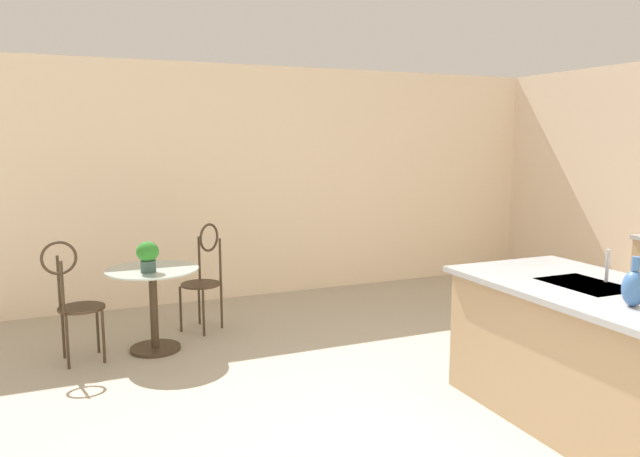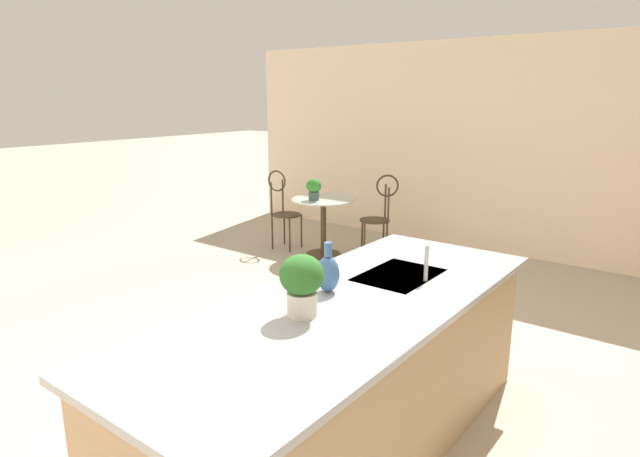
{
  "view_description": "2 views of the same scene",
  "coord_description": "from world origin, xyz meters",
  "px_view_note": "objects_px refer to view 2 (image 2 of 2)",
  "views": [
    {
      "loc": [
        2.62,
        -2.27,
        1.86
      ],
      "look_at": [
        -1.44,
        -0.54,
        1.21
      ],
      "focal_mm": 33.96,
      "sensor_mm": 36.0,
      "label": 1
    },
    {
      "loc": [
        2.54,
        2.37,
        2.0
      ],
      "look_at": [
        -0.9,
        -0.26,
        0.92
      ],
      "focal_mm": 30.06,
      "sensor_mm": 36.0,
      "label": 2
    }
  ],
  "objects_px": {
    "chair_near_window": "(379,211)",
    "chair_by_island": "(283,206)",
    "potted_plant_counter_near": "(302,281)",
    "vase_on_counter": "(328,273)",
    "potted_plant_on_table": "(314,188)",
    "bistro_table": "(323,222)"
  },
  "relations": [
    {
      "from": "chair_near_window",
      "to": "vase_on_counter",
      "type": "relative_size",
      "value": 3.62
    },
    {
      "from": "vase_on_counter",
      "to": "chair_by_island",
      "type": "bearing_deg",
      "value": -135.14
    },
    {
      "from": "bistro_table",
      "to": "potted_plant_counter_near",
      "type": "bearing_deg",
      "value": 35.52
    },
    {
      "from": "chair_near_window",
      "to": "chair_by_island",
      "type": "distance_m",
      "value": 1.29
    },
    {
      "from": "bistro_table",
      "to": "vase_on_counter",
      "type": "distance_m",
      "value": 3.77
    },
    {
      "from": "chair_near_window",
      "to": "vase_on_counter",
      "type": "height_order",
      "value": "vase_on_counter"
    },
    {
      "from": "potted_plant_counter_near",
      "to": "vase_on_counter",
      "type": "distance_m",
      "value": 0.37
    },
    {
      "from": "chair_by_island",
      "to": "vase_on_counter",
      "type": "distance_m",
      "value": 4.16
    },
    {
      "from": "bistro_table",
      "to": "potted_plant_on_table",
      "type": "distance_m",
      "value": 0.47
    },
    {
      "from": "vase_on_counter",
      "to": "potted_plant_counter_near",
      "type": "bearing_deg",
      "value": 15.46
    },
    {
      "from": "potted_plant_counter_near",
      "to": "potted_plant_on_table",
      "type": "bearing_deg",
      "value": -142.82
    },
    {
      "from": "potted_plant_on_table",
      "to": "potted_plant_counter_near",
      "type": "relative_size",
      "value": 0.83
    },
    {
      "from": "chair_by_island",
      "to": "bistro_table",
      "type": "bearing_deg",
      "value": 92.75
    },
    {
      "from": "chair_near_window",
      "to": "chair_by_island",
      "type": "height_order",
      "value": "same"
    },
    {
      "from": "chair_near_window",
      "to": "potted_plant_on_table",
      "type": "xyz_separation_m",
      "value": [
        0.58,
        -0.6,
        0.32
      ]
    },
    {
      "from": "bistro_table",
      "to": "potted_plant_on_table",
      "type": "xyz_separation_m",
      "value": [
        0.13,
        -0.05,
        0.44
      ]
    },
    {
      "from": "bistro_table",
      "to": "chair_near_window",
      "type": "xyz_separation_m",
      "value": [
        -0.45,
        0.55,
        0.13
      ]
    },
    {
      "from": "chair_by_island",
      "to": "potted_plant_on_table",
      "type": "xyz_separation_m",
      "value": [
        0.1,
        0.6,
        0.32
      ]
    },
    {
      "from": "chair_near_window",
      "to": "chair_by_island",
      "type": "xyz_separation_m",
      "value": [
        0.48,
        -1.2,
        0.0
      ]
    },
    {
      "from": "chair_near_window",
      "to": "vase_on_counter",
      "type": "distance_m",
      "value": 3.84
    },
    {
      "from": "bistro_table",
      "to": "chair_by_island",
      "type": "bearing_deg",
      "value": -87.25
    },
    {
      "from": "chair_by_island",
      "to": "potted_plant_counter_near",
      "type": "relative_size",
      "value": 3.28
    }
  ]
}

